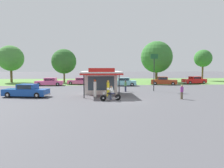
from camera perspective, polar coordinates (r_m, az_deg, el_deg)
name	(u,v)px	position (r m, az deg, el deg)	size (l,w,h in m)	color
ground_plane	(119,100)	(22.26, 1.87, -4.38)	(300.00, 300.00, 0.00)	#4C4C51
grass_verge_strip	(106,81)	(52.03, -1.64, 0.80)	(120.00, 24.00, 0.01)	#56843D
service_station_kiosk	(101,81)	(27.23, -3.11, 0.95)	(4.92, 6.50, 3.43)	silver
gas_pump_nearside	(95,89)	(23.92, -4.79, -1.42)	(0.44, 0.44, 2.11)	slate
gas_pump_offside	(108,89)	(23.96, -1.11, -1.52)	(0.44, 0.44, 2.00)	slate
motorcycle_with_rider	(111,95)	(21.42, -0.29, -2.96)	(2.23, 0.83, 1.58)	black
featured_classic_sedan	(26,91)	(26.23, -22.85, -1.85)	(5.60, 2.75, 1.53)	#19479E
parked_car_back_row_far_left	(50,82)	(41.09, -17.07, 0.52)	(5.40, 2.08, 1.50)	#E55993
parked_car_back_row_centre_right	(164,81)	(42.47, 14.25, 0.77)	(5.52, 3.20, 1.62)	#993819
parked_car_back_row_centre_left	(123,82)	(38.84, 3.10, 0.54)	(5.19, 2.22, 1.55)	#7AC6D1
parked_car_back_row_far_right	(194,80)	(47.46, 22.03, 0.94)	(5.67, 3.04, 1.55)	red
parked_car_back_row_left	(80,81)	(42.15, -8.86, 0.74)	(5.33, 3.07, 1.42)	#E55993
bystander_strolling_foreground	(182,92)	(23.75, 18.95, -2.05)	(0.34, 0.34, 1.58)	brown
bystander_leaning_by_kiosk	(126,86)	(29.48, 3.81, -0.52)	(0.34, 0.34, 1.60)	#2D3351
tree_oak_right	(203,58)	(59.41, 24.11, 6.55)	(4.57, 4.57, 8.20)	brown
tree_oak_left	(64,62)	(48.73, -13.28, 6.10)	(5.70, 5.70, 7.76)	brown
tree_oak_distant_spare	(11,59)	(53.12, -26.38, 6.33)	(5.88, 5.88, 8.58)	brown
tree_oak_far_right	(157,57)	(49.78, 12.38, 7.38)	(7.45, 7.45, 9.70)	brown
roadside_pole_sign	(154,66)	(30.69, 11.70, 4.90)	(1.10, 0.12, 5.47)	black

